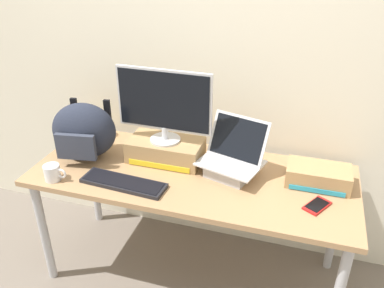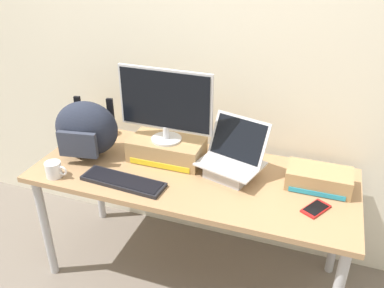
% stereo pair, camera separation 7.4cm
% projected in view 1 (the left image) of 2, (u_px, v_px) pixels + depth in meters
% --- Properties ---
extents(ground_plane, '(20.00, 20.00, 0.00)m').
position_uv_depth(ground_plane, '(192.00, 270.00, 2.50)').
color(ground_plane, '#70665B').
extents(back_wall, '(7.00, 0.10, 2.60)m').
position_uv_depth(back_wall, '(215.00, 46.00, 2.26)').
color(back_wall, silver).
rests_on(back_wall, ground).
extents(desk, '(1.73, 0.70, 0.72)m').
position_uv_depth(desk, '(192.00, 184.00, 2.19)').
color(desk, '#A87F56').
rests_on(desk, ground).
extents(toner_box_yellow, '(0.42, 0.23, 0.12)m').
position_uv_depth(toner_box_yellow, '(166.00, 150.00, 2.25)').
color(toner_box_yellow, '#A88456').
rests_on(toner_box_yellow, desk).
extents(desktop_monitor, '(0.53, 0.17, 0.41)m').
position_uv_depth(desktop_monitor, '(164.00, 104.00, 2.12)').
color(desktop_monitor, silver).
rests_on(desktop_monitor, toner_box_yellow).
extents(open_laptop, '(0.37, 0.33, 0.30)m').
position_uv_depth(open_laptop, '(231.00, 164.00, 2.12)').
color(open_laptop, '#ADADB2').
rests_on(open_laptop, desk).
extents(external_keyboard, '(0.46, 0.16, 0.02)m').
position_uv_depth(external_keyboard, '(124.00, 183.00, 2.05)').
color(external_keyboard, black).
rests_on(external_keyboard, desk).
extents(messenger_backpack, '(0.40, 0.33, 0.32)m').
position_uv_depth(messenger_backpack, '(84.00, 131.00, 2.25)').
color(messenger_backpack, '#232838').
rests_on(messenger_backpack, desk).
extents(coffee_mug, '(0.13, 0.08, 0.09)m').
position_uv_depth(coffee_mug, '(53.00, 173.00, 2.08)').
color(coffee_mug, silver).
rests_on(coffee_mug, desk).
extents(cell_phone, '(0.14, 0.16, 0.01)m').
position_uv_depth(cell_phone, '(317.00, 206.00, 1.89)').
color(cell_phone, red).
rests_on(cell_phone, desk).
extents(plush_toy, '(0.08, 0.08, 0.08)m').
position_uv_depth(plush_toy, '(107.00, 130.00, 2.53)').
color(plush_toy, gold).
rests_on(plush_toy, desk).
extents(toner_box_cyan, '(0.32, 0.18, 0.10)m').
position_uv_depth(toner_box_cyan, '(318.00, 176.00, 2.04)').
color(toner_box_cyan, '#A88456').
rests_on(toner_box_cyan, desk).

